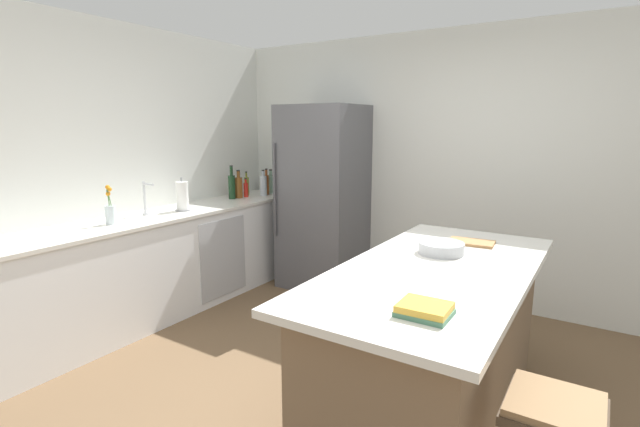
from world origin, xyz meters
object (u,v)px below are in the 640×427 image
(hot_sauce_bottle, at_px, (246,189))
(cookbook_stack, at_px, (425,310))
(wine_bottle, at_px, (232,186))
(refrigerator, at_px, (323,198))
(olive_oil_bottle, at_px, (247,186))
(cutting_board, at_px, (471,242))
(soda_bottle, at_px, (263,185))
(gin_bottle, at_px, (271,183))
(sink_faucet, at_px, (146,198))
(flower_vase, at_px, (110,212))
(whiskey_bottle, at_px, (239,187))
(mixing_bowl, at_px, (441,248))
(paper_towel_roll, at_px, (182,197))
(kitchen_island, at_px, (433,343))
(vinegar_bottle, at_px, (266,184))

(hot_sauce_bottle, bearing_deg, cookbook_stack, -36.01)
(wine_bottle, bearing_deg, hot_sauce_bottle, 77.57)
(refrigerator, distance_m, wine_bottle, 1.00)
(olive_oil_bottle, bearing_deg, cutting_board, -16.92)
(soda_bottle, bearing_deg, wine_bottle, -110.16)
(gin_bottle, relative_size, wine_bottle, 0.77)
(sink_faucet, bearing_deg, cookbook_stack, -15.15)
(flower_vase, xyz_separation_m, wine_bottle, (-0.08, 1.48, 0.04))
(whiskey_bottle, height_order, cutting_board, whiskey_bottle)
(flower_vase, bearing_deg, gin_bottle, 89.67)
(wine_bottle, distance_m, cookbook_stack, 3.40)
(refrigerator, bearing_deg, flower_vase, -113.47)
(soda_bottle, bearing_deg, refrigerator, 3.91)
(hot_sauce_bottle, bearing_deg, mixing_bowl, -22.91)
(soda_bottle, xyz_separation_m, mixing_bowl, (2.47, -1.27, -0.08))
(olive_oil_bottle, height_order, wine_bottle, wine_bottle)
(flower_vase, distance_m, soda_bottle, 1.85)
(olive_oil_bottle, distance_m, hot_sauce_bottle, 0.12)
(flower_vase, xyz_separation_m, paper_towel_roll, (0.02, 0.72, 0.03))
(sink_faucet, distance_m, mixing_bowl, 2.62)
(flower_vase, height_order, paper_towel_roll, flower_vase)
(soda_bottle, bearing_deg, hot_sauce_bottle, -116.95)
(flower_vase, bearing_deg, cookbook_stack, -7.74)
(kitchen_island, xyz_separation_m, cookbook_stack, (0.17, -0.68, 0.49))
(whiskey_bottle, height_order, cookbook_stack, whiskey_bottle)
(refrigerator, bearing_deg, cutting_board, -28.55)
(vinegar_bottle, height_order, wine_bottle, wine_bottle)
(whiskey_bottle, bearing_deg, flower_vase, -88.04)
(wine_bottle, bearing_deg, olive_oil_bottle, 96.55)
(wine_bottle, distance_m, mixing_bowl, 2.76)
(refrigerator, bearing_deg, whiskey_bottle, -159.16)
(soda_bottle, bearing_deg, whiskey_bottle, -111.83)
(olive_oil_bottle, bearing_deg, soda_bottle, 29.86)
(paper_towel_roll, bearing_deg, vinegar_bottle, 89.50)
(vinegar_bottle, distance_m, cutting_board, 2.79)
(sink_faucet, xyz_separation_m, mixing_bowl, (2.61, 0.18, -0.11))
(whiskey_bottle, bearing_deg, soda_bottle, 68.17)
(paper_towel_roll, relative_size, cookbook_stack, 1.45)
(refrigerator, distance_m, flower_vase, 2.07)
(kitchen_island, xyz_separation_m, vinegar_bottle, (-2.57, 1.64, 0.58))
(flower_vase, bearing_deg, wine_bottle, 92.91)
(vinegar_bottle, height_order, hot_sauce_bottle, vinegar_bottle)
(wine_bottle, bearing_deg, kitchen_island, -23.83)
(vinegar_bottle, xyz_separation_m, olive_oil_bottle, (-0.14, -0.19, -0.01))
(cookbook_stack, bearing_deg, cutting_board, 96.38)
(kitchen_island, relative_size, soda_bottle, 7.02)
(paper_towel_roll, distance_m, gin_bottle, 1.32)
(sink_faucet, distance_m, flower_vase, 0.40)
(vinegar_bottle, distance_m, wine_bottle, 0.47)
(hot_sauce_bottle, bearing_deg, cutting_board, -15.52)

